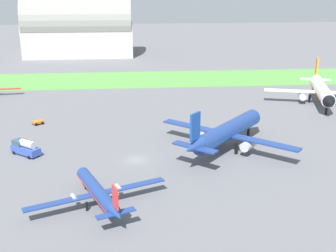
{
  "coord_description": "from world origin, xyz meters",
  "views": [
    {
      "loc": [
        -0.5,
        -79.49,
        33.51
      ],
      "look_at": [
        7.39,
        11.72,
        3.0
      ],
      "focal_mm": 46.14,
      "sensor_mm": 36.0,
      "label": 1
    }
  ],
  "objects_px": {
    "airplane_midfield_jet": "(227,132)",
    "fuel_truck_near_gate": "(25,148)",
    "airplane_parked_jet_far": "(321,90)",
    "baggage_cart_midfield": "(38,122)",
    "airplane_foreground_turboprop": "(98,192)"
  },
  "relations": [
    {
      "from": "fuel_truck_near_gate",
      "to": "baggage_cart_midfield",
      "type": "relative_size",
      "value": 2.24
    },
    {
      "from": "airplane_parked_jet_far",
      "to": "fuel_truck_near_gate",
      "type": "xyz_separation_m",
      "value": [
        -76.36,
        -32.46,
        -2.51
      ]
    },
    {
      "from": "airplane_midfield_jet",
      "to": "airplane_foreground_turboprop",
      "type": "xyz_separation_m",
      "value": [
        -25.29,
        -22.11,
        -1.49
      ]
    },
    {
      "from": "airplane_midfield_jet",
      "to": "airplane_parked_jet_far",
      "type": "bearing_deg",
      "value": -5.48
    },
    {
      "from": "airplane_parked_jet_far",
      "to": "airplane_midfield_jet",
      "type": "relative_size",
      "value": 1.22
    },
    {
      "from": "airplane_parked_jet_far",
      "to": "fuel_truck_near_gate",
      "type": "height_order",
      "value": "airplane_parked_jet_far"
    },
    {
      "from": "airplane_parked_jet_far",
      "to": "fuel_truck_near_gate",
      "type": "distance_m",
      "value": 83.01
    },
    {
      "from": "airplane_midfield_jet",
      "to": "baggage_cart_midfield",
      "type": "distance_m",
      "value": 47.84
    },
    {
      "from": "airplane_foreground_turboprop",
      "to": "baggage_cart_midfield",
      "type": "bearing_deg",
      "value": -0.22
    },
    {
      "from": "airplane_parked_jet_far",
      "to": "baggage_cart_midfield",
      "type": "xyz_separation_m",
      "value": [
        -77.84,
        -12.41,
        -3.53
      ]
    },
    {
      "from": "baggage_cart_midfield",
      "to": "airplane_midfield_jet",
      "type": "bearing_deg",
      "value": 116.56
    },
    {
      "from": "baggage_cart_midfield",
      "to": "fuel_truck_near_gate",
      "type": "bearing_deg",
      "value": 56.5
    },
    {
      "from": "airplane_midfield_jet",
      "to": "airplane_foreground_turboprop",
      "type": "height_order",
      "value": "airplane_midfield_jet"
    },
    {
      "from": "airplane_midfield_jet",
      "to": "fuel_truck_near_gate",
      "type": "height_order",
      "value": "airplane_midfield_jet"
    },
    {
      "from": "fuel_truck_near_gate",
      "to": "baggage_cart_midfield",
      "type": "distance_m",
      "value": 20.14
    }
  ]
}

